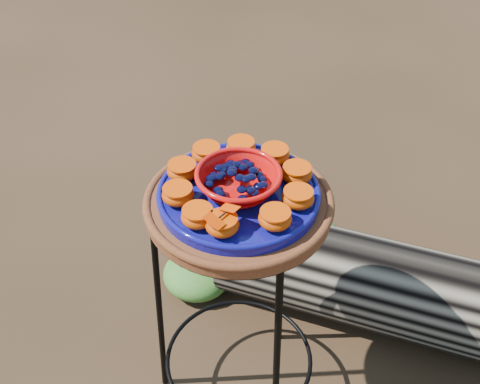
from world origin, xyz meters
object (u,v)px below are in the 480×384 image
Objects in this scene: cobalt_plate at (239,195)px; red_bowl at (239,182)px; driftwood_log at (471,308)px; terracotta_saucer at (239,205)px; plant_stand at (239,312)px.

red_bowl is at bearing 0.00° from cobalt_plate.
terracotta_saucer is at bearing -130.55° from driftwood_log.
red_bowl is (0.00, 0.00, 0.06)m from terracotta_saucer.
plant_stand is 0.37m from terracotta_saucer.
terracotta_saucer is (0.00, 0.00, 0.37)m from plant_stand.
driftwood_log is (0.47, 0.55, -0.60)m from cobalt_plate.
red_bowl reaches higher than cobalt_plate.
plant_stand is at bearing -130.55° from driftwood_log.
driftwood_log is at bearing 49.45° from red_bowl.
terracotta_saucer is 2.33× the size of red_bowl.
red_bowl is 0.96m from driftwood_log.
red_bowl is 0.11× the size of driftwood_log.
red_bowl is at bearing 0.00° from plant_stand.
driftwood_log is at bearing 49.45° from cobalt_plate.
terracotta_saucer is at bearing 0.00° from red_bowl.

